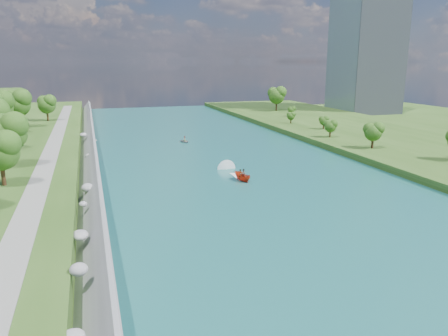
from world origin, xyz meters
name	(u,v)px	position (x,y,z in m)	size (l,w,h in m)	color
ground	(264,195)	(0.00, 0.00, 0.00)	(260.00, 260.00, 0.00)	#2D5119
river_water	(225,166)	(0.00, 20.00, 0.05)	(55.00, 240.00, 0.10)	#175755
berm_east	(430,148)	(49.50, 20.00, 0.75)	(44.00, 240.00, 1.50)	#2D5119
riprap_bank	(88,167)	(-25.86, 19.39, 1.81)	(4.44, 236.00, 4.46)	slate
riverside_path	(48,160)	(-32.50, 20.00, 3.55)	(3.00, 200.00, 0.10)	gray
office_tower	(367,36)	(82.50, 95.00, 30.00)	(22.00, 22.00, 60.00)	gray
trees_east	(349,118)	(40.56, 40.06, 5.78)	(18.01, 142.10, 11.07)	#1E4913
motorboat	(239,175)	(-0.49, 10.17, 0.78)	(3.60, 18.97, 2.18)	red
raft	(185,141)	(-2.06, 48.03, 0.48)	(3.04, 3.75, 1.59)	gray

